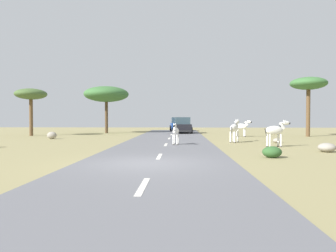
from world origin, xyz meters
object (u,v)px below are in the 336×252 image
object	(u,v)px
tree_1	(31,95)
rock_3	(52,135)
zebra_0	(176,132)
rock_1	(327,147)
car_1	(178,125)
rock_2	(277,141)
zebra_3	(235,128)
bush_1	(272,152)
zebra_2	(242,127)
car_0	(182,126)
zebra_1	(276,131)
tree_0	(308,85)
tree_2	(106,94)

from	to	relation	value
tree_1	rock_3	bearing A→B (deg)	-49.25
zebra_0	tree_1	bearing A→B (deg)	-29.92
zebra_0	rock_1	size ratio (longest dim) A/B	1.70
car_1	rock_3	distance (m)	18.36
rock_2	rock_3	bearing A→B (deg)	168.20
zebra_3	bush_1	xyz separation A→B (m)	(0.17, -8.52, -0.74)
zebra_2	zebra_0	bearing A→B (deg)	1.67
car_0	car_1	xyz separation A→B (m)	(-0.54, 5.54, 0.00)
tree_1	rock_1	xyz separation A→B (m)	(21.67, -13.69, -3.68)
car_0	zebra_1	bearing A→B (deg)	105.78
rock_3	rock_1	bearing A→B (deg)	-27.36
zebra_0	tree_0	size ratio (longest dim) A/B	0.27
zebra_3	rock_1	world-z (taller)	zebra_3
tree_1	car_1	bearing A→B (deg)	37.76
tree_1	rock_1	world-z (taller)	tree_1
zebra_0	zebra_1	bearing A→B (deg)	178.66
zebra_2	bush_1	distance (m)	15.36
bush_1	tree_1	bearing A→B (deg)	138.62
zebra_2	rock_1	world-z (taller)	zebra_2
rock_1	rock_2	size ratio (longest dim) A/B	1.50
zebra_2	rock_2	size ratio (longest dim) A/B	2.72
car_1	rock_3	size ratio (longest dim) A/B	5.75
car_0	rock_2	xyz separation A→B (m)	(6.38, -13.32, -0.68)
tree_0	tree_1	world-z (taller)	tree_0
tree_0	rock_1	size ratio (longest dim) A/B	6.38
car_0	tree_1	distance (m)	15.75
zebra_2	zebra_1	bearing A→B (deg)	33.95
tree_0	rock_2	xyz separation A→B (m)	(-5.12, -7.77, -4.59)
car_1	bush_1	distance (m)	27.26
tree_0	zebra_2	bearing A→B (deg)	-174.66
zebra_1	tree_0	bearing A→B (deg)	133.93
zebra_2	rock_1	size ratio (longest dim) A/B	1.81
zebra_1	zebra_0	bearing A→B (deg)	-113.84
zebra_2	tree_2	bearing A→B (deg)	-80.86
car_1	car_0	bearing A→B (deg)	91.97
zebra_2	rock_3	xyz separation A→B (m)	(-16.05, -3.63, -0.63)
rock_2	rock_1	bearing A→B (deg)	-82.33
zebra_1	rock_3	world-z (taller)	zebra_1
zebra_1	rock_1	distance (m)	3.31
zebra_2	zebra_3	bearing A→B (deg)	18.80
zebra_3	car_1	distance (m)	18.86
rock_3	car_0	bearing A→B (deg)	42.42
zebra_0	tree_2	size ratio (longest dim) A/B	0.28
car_0	rock_1	bearing A→B (deg)	108.01
zebra_1	tree_1	xyz separation A→B (m)	(-19.93, 10.96, 2.95)
zebra_3	rock_3	distance (m)	14.60
tree_0	tree_2	bearing A→B (deg)	163.82
car_1	tree_1	xyz separation A→B (m)	(-13.98, -10.83, 3.06)
car_1	tree_0	xyz separation A→B (m)	(12.04, -11.09, 3.91)
zebra_0	zebra_2	bearing A→B (deg)	-116.03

